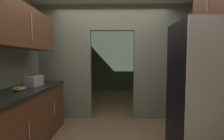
{
  "coord_description": "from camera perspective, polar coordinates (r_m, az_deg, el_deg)",
  "views": [
    {
      "loc": [
        0.05,
        -2.36,
        1.4
      ],
      "look_at": [
        -0.0,
        0.85,
        1.17
      ],
      "focal_mm": 25.86,
      "sensor_mm": 36.0,
      "label": 1
    }
  ],
  "objects": [
    {
      "name": "kitchen_partition",
      "position": [
        3.72,
        0.22,
        3.91
      ],
      "size": [
        3.37,
        0.12,
        2.6
      ],
      "color": "gray",
      "rests_on": "ground"
    },
    {
      "name": "adjoining_room_shell",
      "position": [
        6.02,
        0.5,
        3.17
      ],
      "size": [
        3.37,
        3.52,
        2.6
      ],
      "color": "slate",
      "rests_on": "ground"
    },
    {
      "name": "refrigerator",
      "position": [
        2.56,
        29.79,
        -6.67
      ],
      "size": [
        0.8,
        0.75,
        1.88
      ],
      "color": "black",
      "rests_on": "ground"
    },
    {
      "name": "lower_cabinet_run",
      "position": [
        2.93,
        -28.85,
        -14.95
      ],
      "size": [
        0.66,
        1.96,
        0.93
      ],
      "color": "brown",
      "rests_on": "ground"
    },
    {
      "name": "upper_cabinet_counterside",
      "position": [
        2.82,
        -29.85,
        13.04
      ],
      "size": [
        0.36,
        1.76,
        0.62
      ],
      "color": "brown"
    },
    {
      "name": "boombox",
      "position": [
        3.07,
        -25.86,
        -3.47
      ],
      "size": [
        0.18,
        0.36,
        0.2
      ],
      "color": "#B2B2B7",
      "rests_on": "lower_cabinet_run"
    },
    {
      "name": "book_stack",
      "position": [
        2.74,
        -30.0,
        -5.76
      ],
      "size": [
        0.12,
        0.17,
        0.06
      ],
      "color": "black",
      "rests_on": "lower_cabinet_run"
    }
  ]
}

